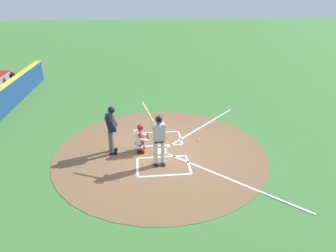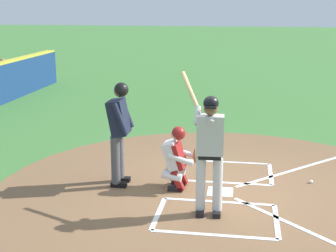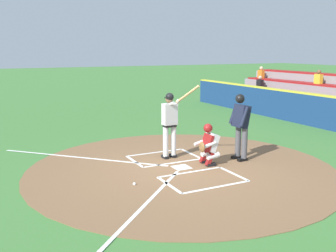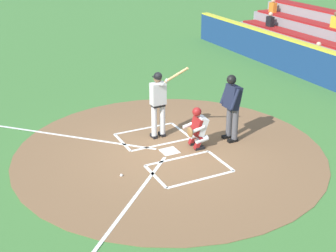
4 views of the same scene
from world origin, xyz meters
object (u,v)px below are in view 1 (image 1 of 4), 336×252
(batter, at_px, (159,137))
(catcher, at_px, (140,137))
(plate_umpire, at_px, (111,127))
(baseball, at_px, (198,140))

(batter, distance_m, catcher, 1.30)
(batter, distance_m, plate_umpire, 1.95)
(catcher, bearing_deg, plate_umpire, -90.03)
(plate_umpire, relative_size, baseball, 25.20)
(batter, bearing_deg, baseball, 132.84)
(catcher, distance_m, plate_umpire, 1.15)
(batter, relative_size, plate_umpire, 1.14)
(batter, relative_size, baseball, 28.76)
(batter, xyz_separation_m, baseball, (-1.62, 1.74, -1.06))
(catcher, bearing_deg, baseball, 104.01)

